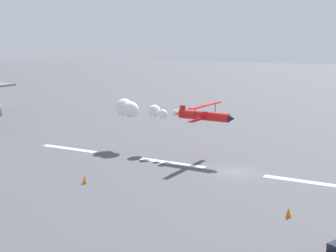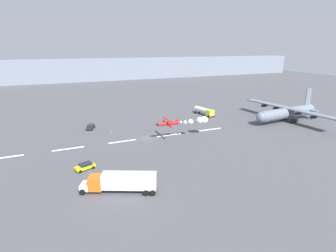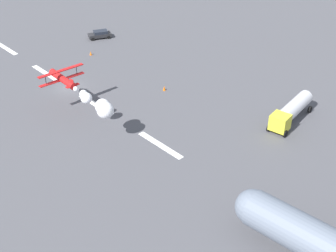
# 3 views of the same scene
# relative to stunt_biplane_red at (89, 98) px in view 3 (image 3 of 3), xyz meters

# --- Properties ---
(ground_plane) EXTENTS (440.00, 440.00, 0.00)m
(ground_plane) POSITION_rel_stunt_biplane_red_xyz_m (-12.47, 4.29, -4.89)
(ground_plane) COLOR #4C4C51
(ground_plane) RESTS_ON ground
(runway_stripe_1) EXTENTS (8.00, 0.90, 0.01)m
(runway_stripe_1) POSITION_rel_stunt_biplane_red_xyz_m (-34.18, 4.29, -4.88)
(runway_stripe_1) COLOR white
(runway_stripe_1) RESTS_ON ground
(runway_stripe_2) EXTENTS (8.00, 0.90, 0.01)m
(runway_stripe_2) POSITION_rel_stunt_biplane_red_xyz_m (-19.71, 4.29, -4.88)
(runway_stripe_2) COLOR white
(runway_stripe_2) RESTS_ON ground
(runway_stripe_3) EXTENTS (8.00, 0.90, 0.01)m
(runway_stripe_3) POSITION_rel_stunt_biplane_red_xyz_m (-5.23, 4.29, -4.88)
(runway_stripe_3) COLOR white
(runway_stripe_3) RESTS_ON ground
(runway_stripe_4) EXTENTS (8.00, 0.90, 0.01)m
(runway_stripe_4) POSITION_rel_stunt_biplane_red_xyz_m (9.24, 4.29, -4.88)
(runway_stripe_4) COLOR white
(runway_stripe_4) RESTS_ON ground
(stunt_biplane_red) EXTENTS (16.25, 7.11, 2.34)m
(stunt_biplane_red) POSITION_rel_stunt_biplane_red_xyz_m (0.00, 0.00, 0.00)
(stunt_biplane_red) COLOR red
(fuel_tanker_truck) EXTENTS (4.24, 9.73, 2.90)m
(fuel_tanker_truck) POSITION_rel_stunt_biplane_red_xyz_m (17.33, 21.71, -3.14)
(fuel_tanker_truck) COLOR yellow
(fuel_tanker_truck) RESTS_ON ground
(airport_staff_sedan) EXTENTS (3.42, 4.75, 1.52)m
(airport_staff_sedan) POSITION_rel_stunt_biplane_red_xyz_m (-26.18, 20.27, -4.08)
(airport_staff_sedan) COLOR #262628
(airport_staff_sedan) RESTS_ON ground
(traffic_cone_near) EXTENTS (0.44, 0.44, 0.75)m
(traffic_cone_near) POSITION_rel_stunt_biplane_red_xyz_m (-20.76, 14.23, -4.51)
(traffic_cone_near) COLOR orange
(traffic_cone_near) RESTS_ON ground
(traffic_cone_far) EXTENTS (0.44, 0.44, 0.75)m
(traffic_cone_far) POSITION_rel_stunt_biplane_red_xyz_m (-1.61, 14.91, -4.51)
(traffic_cone_far) COLOR orange
(traffic_cone_far) RESTS_ON ground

